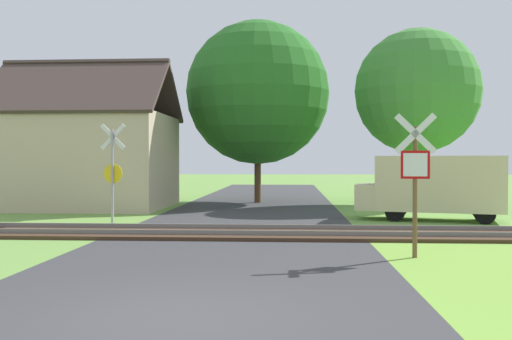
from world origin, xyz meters
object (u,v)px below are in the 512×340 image
at_px(tree_right, 417,91).
at_px(house, 87,157).
at_px(mail_truck, 434,185).
at_px(tree_center, 258,93).
at_px(stop_sign_near, 415,174).
at_px(crossing_sign_far, 113,168).

bearing_deg(tree_right, house, -170.64).
xyz_separation_m(tree_right, mail_truck, (-0.94, -7.02, -4.09)).
height_order(tree_center, tree_right, tree_center).
xyz_separation_m(stop_sign_near, mail_truck, (2.33, 7.82, -0.55)).
relative_size(tree_center, mail_truck, 1.72).
bearing_deg(stop_sign_near, house, -36.33).
bearing_deg(tree_right, mail_truck, -97.66).
height_order(stop_sign_near, house, house).
height_order(tree_right, mail_truck, tree_right).
bearing_deg(crossing_sign_far, tree_right, 43.54).
relative_size(crossing_sign_far, house, 0.44).
xyz_separation_m(crossing_sign_far, tree_center, (4.21, 9.79, 3.59)).
relative_size(stop_sign_near, crossing_sign_far, 0.94).
height_order(tree_center, mail_truck, tree_center).
bearing_deg(mail_truck, house, 86.30).
bearing_deg(stop_sign_near, tree_right, -91.99).
bearing_deg(house, tree_center, 25.58).
height_order(house, tree_center, tree_center).
bearing_deg(mail_truck, stop_sign_near, 177.77).
distance_m(crossing_sign_far, mail_truck, 10.96).
bearing_deg(mail_truck, crossing_sign_far, 113.70).
relative_size(stop_sign_near, tree_right, 0.37).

